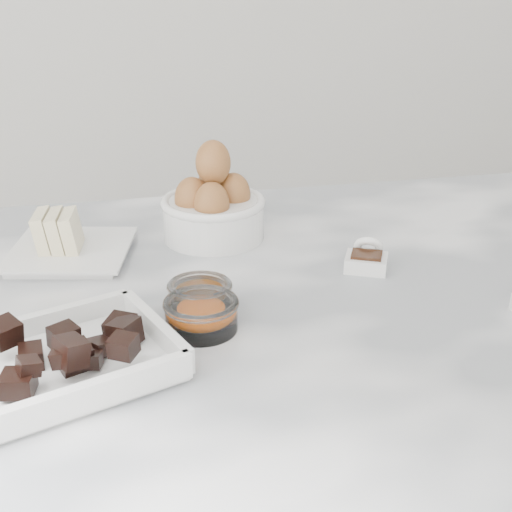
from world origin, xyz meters
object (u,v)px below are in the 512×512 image
(butter_plate, at_px, (68,243))
(vanilla_spoon, at_px, (367,258))
(sugar_ramekin, at_px, (207,223))
(zest_bowl, at_px, (201,313))
(egg_bowl, at_px, (213,207))
(honey_bowl, at_px, (200,296))
(chocolate_dish, at_px, (61,355))

(butter_plate, relative_size, vanilla_spoon, 2.38)
(sugar_ramekin, relative_size, zest_bowl, 0.91)
(sugar_ramekin, xyz_separation_m, vanilla_spoon, (0.19, -0.14, -0.01))
(zest_bowl, bearing_deg, egg_bowl, 78.22)
(egg_bowl, xyz_separation_m, vanilla_spoon, (0.18, -0.15, -0.03))
(sugar_ramekin, distance_m, honey_bowl, 0.22)
(chocolate_dish, xyz_separation_m, sugar_ramekin, (0.20, 0.33, 0.00))
(egg_bowl, distance_m, vanilla_spoon, 0.24)
(zest_bowl, bearing_deg, chocolate_dish, -157.31)
(chocolate_dish, xyz_separation_m, vanilla_spoon, (0.39, 0.18, -0.01))
(sugar_ramekin, distance_m, egg_bowl, 0.02)
(chocolate_dish, bearing_deg, honey_bowl, 35.72)
(honey_bowl, xyz_separation_m, vanilla_spoon, (0.24, 0.07, -0.00))
(butter_plate, height_order, vanilla_spoon, butter_plate)
(sugar_ramekin, distance_m, vanilla_spoon, 0.24)
(butter_plate, height_order, sugar_ramekin, butter_plate)
(chocolate_dish, height_order, honey_bowl, chocolate_dish)
(honey_bowl, bearing_deg, chocolate_dish, -144.28)
(sugar_ramekin, relative_size, honey_bowl, 1.00)
(egg_bowl, height_order, zest_bowl, egg_bowl)
(chocolate_dish, bearing_deg, butter_plate, 90.37)
(chocolate_dish, distance_m, honey_bowl, 0.19)
(egg_bowl, bearing_deg, chocolate_dish, -121.93)
(butter_plate, bearing_deg, egg_bowl, 8.43)
(sugar_ramekin, xyz_separation_m, honey_bowl, (-0.04, -0.21, -0.01))
(egg_bowl, distance_m, honey_bowl, 0.23)
(butter_plate, distance_m, honey_bowl, 0.25)
(sugar_ramekin, bearing_deg, vanilla_spoon, -36.57)
(egg_bowl, bearing_deg, zest_bowl, -101.78)
(egg_bowl, xyz_separation_m, honey_bowl, (-0.05, -0.22, -0.03))
(chocolate_dish, height_order, vanilla_spoon, chocolate_dish)
(vanilla_spoon, bearing_deg, egg_bowl, 141.00)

